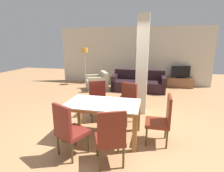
% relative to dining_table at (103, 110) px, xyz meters
% --- Properties ---
extents(ground_plane, '(18.00, 18.00, 0.00)m').
position_rel_dining_table_xyz_m(ground_plane, '(0.00, 0.00, -0.59)').
color(ground_plane, '#A9794F').
extents(back_wall, '(7.20, 0.09, 2.70)m').
position_rel_dining_table_xyz_m(back_wall, '(0.00, 5.19, 0.76)').
color(back_wall, beige).
rests_on(back_wall, ground_plane).
extents(divider_pillar, '(0.31, 0.38, 2.70)m').
position_rel_dining_table_xyz_m(divider_pillar, '(0.69, 1.57, 0.76)').
color(divider_pillar, beige).
rests_on(divider_pillar, ground_plane).
extents(dining_table, '(1.53, 0.91, 0.75)m').
position_rel_dining_table_xyz_m(dining_table, '(0.00, 0.00, 0.00)').
color(dining_table, olive).
rests_on(dining_table, ground_plane).
extents(dining_chair_far_left, '(0.61, 0.61, 0.99)m').
position_rel_dining_table_xyz_m(dining_chair_far_left, '(-0.38, 0.87, -0.07)').
color(dining_chair_far_left, maroon).
rests_on(dining_chair_far_left, ground_plane).
extents(dining_chair_near_left, '(0.61, 0.61, 0.99)m').
position_rel_dining_table_xyz_m(dining_chair_near_left, '(-0.38, -0.80, -0.07)').
color(dining_chair_near_left, maroon).
rests_on(dining_chair_near_left, ground_plane).
extents(dining_chair_head_right, '(0.46, 0.46, 0.99)m').
position_rel_dining_table_xyz_m(dining_chair_head_right, '(1.20, 0.00, -0.07)').
color(dining_chair_head_right, maroon).
rests_on(dining_chair_head_right, ground_plane).
extents(dining_chair_near_right, '(0.60, 0.60, 0.99)m').
position_rel_dining_table_xyz_m(dining_chair_near_right, '(0.38, -0.88, -0.07)').
color(dining_chair_near_right, maroon).
rests_on(dining_chair_near_right, ground_plane).
extents(dining_chair_far_right, '(0.61, 0.61, 0.99)m').
position_rel_dining_table_xyz_m(dining_chair_far_right, '(0.38, 0.83, -0.07)').
color(dining_chair_far_right, maroon).
rests_on(dining_chair_far_right, ground_plane).
extents(sofa, '(2.16, 0.95, 0.83)m').
position_rel_dining_table_xyz_m(sofa, '(0.44, 3.93, -0.31)').
color(sofa, black).
rests_on(sofa, ground_plane).
extents(armchair, '(1.15, 1.16, 0.76)m').
position_rel_dining_table_xyz_m(armchair, '(-1.29, 3.70, -0.32)').
color(armchair, '#B0A88C').
rests_on(armchair, ground_plane).
extents(coffee_table, '(0.71, 0.56, 0.40)m').
position_rel_dining_table_xyz_m(coffee_table, '(0.44, 2.90, -0.39)').
color(coffee_table, brown).
rests_on(coffee_table, ground_plane).
extents(bottle, '(0.06, 0.06, 0.25)m').
position_rel_dining_table_xyz_m(bottle, '(0.61, 3.02, -0.09)').
color(bottle, '#4C2D14').
rests_on(bottle, coffee_table).
extents(tv_stand, '(1.13, 0.40, 0.44)m').
position_rel_dining_table_xyz_m(tv_stand, '(2.22, 4.91, -0.38)').
color(tv_stand, '#8D5C3D').
rests_on(tv_stand, ground_plane).
extents(tv_screen, '(0.83, 0.30, 0.53)m').
position_rel_dining_table_xyz_m(tv_screen, '(2.22, 4.91, 0.10)').
color(tv_screen, black).
rests_on(tv_screen, tv_stand).
extents(floor_lamp, '(0.32, 0.32, 1.75)m').
position_rel_dining_table_xyz_m(floor_lamp, '(-2.19, 4.59, 0.87)').
color(floor_lamp, '#B7B7BC').
rests_on(floor_lamp, ground_plane).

